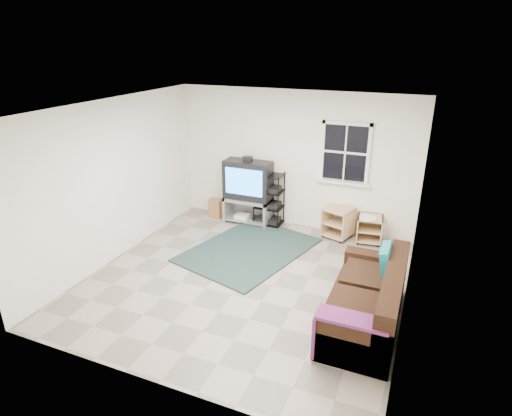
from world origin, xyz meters
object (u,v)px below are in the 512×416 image
at_px(side_table_right, 369,227).
at_px(sofa, 368,302).
at_px(tv_unit, 248,187).
at_px(side_table_left, 339,221).
at_px(av_rack, 269,202).

height_order(side_table_right, sofa, sofa).
relative_size(tv_unit, side_table_left, 2.27).
height_order(side_table_left, sofa, sofa).
bearing_deg(sofa, tv_unit, 138.33).
bearing_deg(sofa, side_table_right, 98.22).
bearing_deg(side_table_right, tv_unit, -179.08).
relative_size(av_rack, sofa, 0.55).
relative_size(tv_unit, av_rack, 1.26).
height_order(tv_unit, side_table_left, tv_unit).
distance_m(tv_unit, sofa, 3.67).
bearing_deg(tv_unit, side_table_right, 0.92).
relative_size(side_table_left, sofa, 0.31).
xyz_separation_m(side_table_right, sofa, (0.36, -2.46, 0.03)).
bearing_deg(tv_unit, sofa, -41.67).
bearing_deg(side_table_right, av_rack, 179.98).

